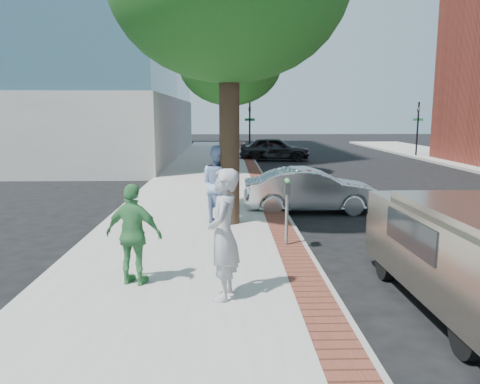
{
  "coord_description": "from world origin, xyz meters",
  "views": [
    {
      "loc": [
        -0.66,
        -10.16,
        2.99
      ],
      "look_at": [
        -0.37,
        0.54,
        1.2
      ],
      "focal_mm": 35.0,
      "sensor_mm": 36.0,
      "label": 1
    }
  ],
  "objects_px": {
    "sedan_silver": "(311,190)",
    "bg_car": "(275,149)",
    "person_green": "(134,235)",
    "van": "(464,250)",
    "parking_meter": "(287,198)",
    "person_gray": "(223,235)",
    "person_officer": "(218,184)"
  },
  "relations": [
    {
      "from": "person_gray",
      "to": "parking_meter",
      "type": "bearing_deg",
      "value": 163.45
    },
    {
      "from": "van",
      "to": "parking_meter",
      "type": "bearing_deg",
      "value": 126.98
    },
    {
      "from": "person_officer",
      "to": "van",
      "type": "height_order",
      "value": "person_officer"
    },
    {
      "from": "person_gray",
      "to": "person_officer",
      "type": "height_order",
      "value": "person_officer"
    },
    {
      "from": "parking_meter",
      "to": "sedan_silver",
      "type": "height_order",
      "value": "parking_meter"
    },
    {
      "from": "sedan_silver",
      "to": "bg_car",
      "type": "bearing_deg",
      "value": -1.32
    },
    {
      "from": "parking_meter",
      "to": "van",
      "type": "distance_m",
      "value": 3.85
    },
    {
      "from": "sedan_silver",
      "to": "person_officer",
      "type": "bearing_deg",
      "value": 124.97
    },
    {
      "from": "person_gray",
      "to": "person_green",
      "type": "height_order",
      "value": "person_gray"
    },
    {
      "from": "person_gray",
      "to": "person_green",
      "type": "bearing_deg",
      "value": -105.29
    },
    {
      "from": "person_gray",
      "to": "bg_car",
      "type": "xyz_separation_m",
      "value": [
        3.14,
        23.15,
        -0.4
      ]
    },
    {
      "from": "parking_meter",
      "to": "person_gray",
      "type": "relative_size",
      "value": 0.73
    },
    {
      "from": "van",
      "to": "sedan_silver",
      "type": "bearing_deg",
      "value": 97.42
    },
    {
      "from": "person_gray",
      "to": "sedan_silver",
      "type": "xyz_separation_m",
      "value": [
        2.63,
        7.13,
        -0.49
      ]
    },
    {
      "from": "person_gray",
      "to": "bg_car",
      "type": "height_order",
      "value": "person_gray"
    },
    {
      "from": "van",
      "to": "person_officer",
      "type": "bearing_deg",
      "value": 125.27
    },
    {
      "from": "person_green",
      "to": "van",
      "type": "distance_m",
      "value": 5.27
    },
    {
      "from": "person_green",
      "to": "van",
      "type": "relative_size",
      "value": 0.38
    },
    {
      "from": "person_officer",
      "to": "bg_car",
      "type": "xyz_separation_m",
      "value": [
        3.32,
        17.95,
        -0.4
      ]
    },
    {
      "from": "person_gray",
      "to": "person_officer",
      "type": "xyz_separation_m",
      "value": [
        -0.18,
        5.2,
        0.0
      ]
    },
    {
      "from": "person_green",
      "to": "bg_car",
      "type": "bearing_deg",
      "value": -85.11
    },
    {
      "from": "person_green",
      "to": "van",
      "type": "xyz_separation_m",
      "value": [
        5.22,
        -0.74,
        -0.09
      ]
    },
    {
      "from": "person_gray",
      "to": "bg_car",
      "type": "relative_size",
      "value": 0.45
    },
    {
      "from": "person_gray",
      "to": "van",
      "type": "xyz_separation_m",
      "value": [
        3.72,
        -0.09,
        -0.26
      ]
    },
    {
      "from": "parking_meter",
      "to": "person_gray",
      "type": "distance_m",
      "value": 3.23
    },
    {
      "from": "parking_meter",
      "to": "van",
      "type": "xyz_separation_m",
      "value": [
        2.37,
        -3.02,
        -0.29
      ]
    },
    {
      "from": "sedan_silver",
      "to": "van",
      "type": "bearing_deg",
      "value": -170.94
    },
    {
      "from": "person_green",
      "to": "bg_car",
      "type": "xyz_separation_m",
      "value": [
        4.64,
        22.5,
        -0.24
      ]
    },
    {
      "from": "van",
      "to": "bg_car",
      "type": "bearing_deg",
      "value": 90.29
    },
    {
      "from": "person_officer",
      "to": "sedan_silver",
      "type": "bearing_deg",
      "value": -97.69
    },
    {
      "from": "parking_meter",
      "to": "person_gray",
      "type": "xyz_separation_m",
      "value": [
        -1.35,
        -2.93,
        -0.04
      ]
    },
    {
      "from": "parking_meter",
      "to": "person_green",
      "type": "xyz_separation_m",
      "value": [
        -2.85,
        -2.28,
        -0.2
      ]
    }
  ]
}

